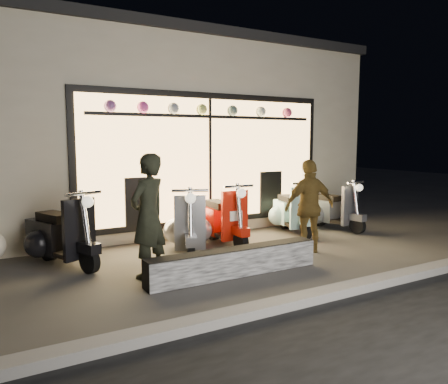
# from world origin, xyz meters

# --- Properties ---
(ground) EXTENTS (40.00, 40.00, 0.00)m
(ground) POSITION_xyz_m (0.00, 0.00, 0.00)
(ground) COLOR #383533
(ground) RESTS_ON ground
(kerb) EXTENTS (40.00, 0.25, 0.12)m
(kerb) POSITION_xyz_m (0.00, -2.00, 0.06)
(kerb) COLOR slate
(kerb) RESTS_ON ground
(shop_building) EXTENTS (10.20, 6.23, 4.20)m
(shop_building) POSITION_xyz_m (0.00, 4.98, 2.10)
(shop_building) COLOR beige
(shop_building) RESTS_ON ground
(graffiti_barrier) EXTENTS (2.68, 0.28, 0.40)m
(graffiti_barrier) POSITION_xyz_m (-0.17, -0.65, 0.20)
(graffiti_barrier) COLOR black
(graffiti_barrier) RESTS_ON ground
(scooter_silver) EXTENTS (0.90, 1.55, 1.13)m
(scooter_silver) POSITION_xyz_m (-0.15, 0.96, 0.45)
(scooter_silver) COLOR black
(scooter_silver) RESTS_ON ground
(scooter_red) EXTENTS (0.53, 1.56, 1.12)m
(scooter_red) POSITION_xyz_m (0.64, 1.24, 0.45)
(scooter_red) COLOR black
(scooter_red) RESTS_ON ground
(scooter_black) EXTENTS (0.90, 1.58, 1.14)m
(scooter_black) POSITION_xyz_m (-2.26, 1.27, 0.46)
(scooter_black) COLOR black
(scooter_black) RESTS_ON ground
(scooter_blue) EXTENTS (0.73, 1.50, 1.07)m
(scooter_blue) POSITION_xyz_m (2.44, 1.39, 0.43)
(scooter_blue) COLOR black
(scooter_blue) RESTS_ON ground
(scooter_grey) EXTENTS (0.59, 1.47, 1.04)m
(scooter_grey) POSITION_xyz_m (3.40, 1.24, 0.42)
(scooter_grey) COLOR black
(scooter_grey) RESTS_ON ground
(man) EXTENTS (0.77, 0.68, 1.76)m
(man) POSITION_xyz_m (-1.25, -0.08, 0.88)
(man) COLOR black
(man) RESTS_ON ground
(woman) EXTENTS (0.99, 0.51, 1.61)m
(woman) POSITION_xyz_m (1.61, -0.18, 0.81)
(woman) COLOR brown
(woman) RESTS_ON ground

